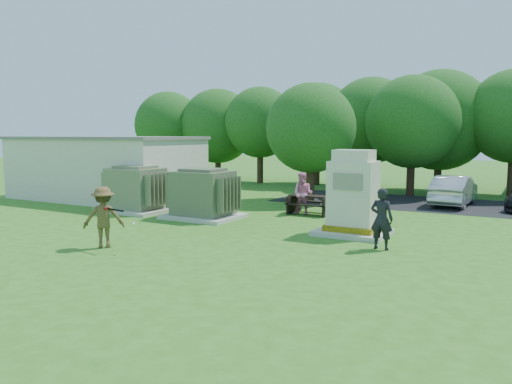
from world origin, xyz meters
The scene contains 15 objects.
ground centered at (0.00, 0.00, 0.00)m, with size 120.00×120.00×0.00m, color #2D6619.
service_building centered at (-11.00, 7.00, 1.60)m, with size 10.00×5.00×3.20m, color beige.
service_building_roof centered at (-11.00, 7.00, 3.27)m, with size 10.20×5.20×0.15m, color slate.
parking_strip centered at (7.00, 13.50, 0.01)m, with size 20.00×6.00×0.01m, color #232326.
transformer_left centered at (-6.50, 4.50, 0.97)m, with size 3.00×2.40×2.07m.
transformer_right centered at (-2.80, 4.50, 0.97)m, with size 3.00×2.40×2.07m.
generator_cabinet centered at (3.73, 4.19, 1.29)m, with size 2.42×1.98×2.94m.
picnic_table centered at (0.70, 7.67, 0.51)m, with size 1.91×1.43×0.82m.
batter centered at (-2.31, -1.43, 0.94)m, with size 1.22×0.70×1.88m, color brown.
person_by_generator centered at (5.20, 2.48, 0.94)m, with size 0.68×0.45×1.87m, color black.
person_at_picnic centered at (0.47, 7.30, 0.92)m, with size 0.89×0.70×1.84m, color pink.
car_white centered at (1.04, 13.85, 0.71)m, with size 1.68×4.17×1.42m, color silver.
car_silver_a centered at (5.72, 13.63, 0.73)m, with size 1.56×4.46×1.47m, color silver.
batting_equipment centered at (-1.66, -1.57, 1.17)m, with size 1.34×0.20×0.43m.
tree_row centered at (1.75, 18.50, 4.15)m, with size 41.30×13.30×7.30m.
Camera 1 is at (9.17, -12.28, 3.47)m, focal length 35.00 mm.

